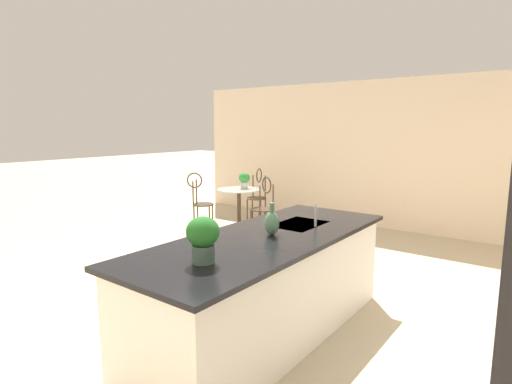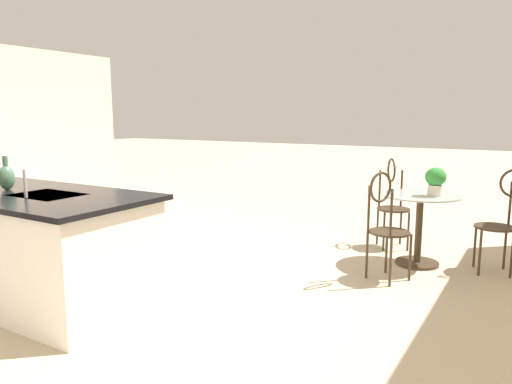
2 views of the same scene
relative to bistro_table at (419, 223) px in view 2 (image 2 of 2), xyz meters
name	(u,v)px [view 2 (image 2 of 2)]	position (x,y,z in m)	size (l,w,h in m)	color
ground_plane	(113,271)	(2.56, 1.80, -0.45)	(40.00, 40.00, 0.00)	beige
kitchen_island	(11,241)	(2.86, 2.65, 0.02)	(2.80, 1.06, 0.92)	white
bistro_table	(419,223)	(0.00, 0.00, 0.00)	(0.80, 0.80, 0.74)	#3D2D1E
chair_near_window	(502,216)	(-0.75, -0.14, 0.13)	(0.52, 0.47, 1.04)	#3D2D1E
chair_by_island	(392,199)	(0.44, -0.56, 0.13)	(0.52, 0.52, 1.04)	#3D2D1E
chair_toward_desk	(386,221)	(0.16, 0.67, 0.13)	(0.50, 0.52, 1.04)	#3D2D1E
sink_faucet	(25,184)	(2.31, 2.83, 0.58)	(0.02, 0.02, 0.22)	#B2B5BA
potted_plant_on_table	(435,180)	(-0.14, 0.02, 0.46)	(0.21, 0.21, 0.29)	beige
vase_on_counter	(6,177)	(2.81, 2.67, 0.58)	(0.13, 0.13, 0.29)	#4C7A5B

